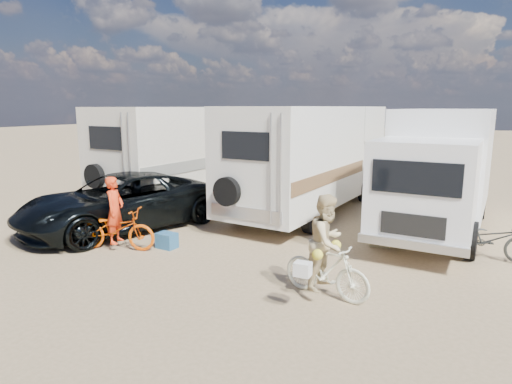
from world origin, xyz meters
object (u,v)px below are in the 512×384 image
at_px(rider_man, 115,217).
at_px(cooler, 167,241).
at_px(rv_left, 186,153).
at_px(crate, 379,238).
at_px(box_truck, 438,171).
at_px(bike_man, 116,229).
at_px(bike_woman, 326,270).
at_px(bike_parked, 489,239).
at_px(rv_main, 310,160).
at_px(rider_woman, 327,251).
at_px(dark_suv, 120,202).

xyz_separation_m(rider_man, cooler, (1.07, 0.63, -0.64)).
distance_m(rv_left, crate, 8.71).
bearing_deg(rv_left, box_truck, -0.69).
relative_size(bike_man, bike_woman, 1.14).
height_order(bike_parked, crate, bike_parked).
xyz_separation_m(bike_man, bike_woman, (5.54, -0.43, 0.00)).
xyz_separation_m(rv_left, bike_parked, (10.51, -3.01, -1.25)).
height_order(rv_main, rider_man, rv_main).
xyz_separation_m(bike_man, bike_parked, (8.35, 3.19, -0.02)).
height_order(rv_left, box_truck, rv_left).
height_order(box_truck, rider_woman, box_truck).
bearing_deg(dark_suv, bike_man, -31.10).
height_order(rv_left, crate, rv_left).
xyz_separation_m(bike_man, rider_man, (0.00, 0.00, 0.31)).
relative_size(rv_main, bike_parked, 4.26).
distance_m(dark_suv, rider_man, 1.92).
relative_size(box_truck, bike_parked, 3.82).
bearing_deg(box_truck, bike_woman, -100.88).
bearing_deg(cooler, rv_main, 74.84).
height_order(rider_woman, crate, rider_woman).
xyz_separation_m(rider_man, bike_parked, (8.35, 3.19, -0.33)).
distance_m(dark_suv, bike_woman, 7.03).
bearing_deg(dark_suv, cooler, -1.02).
bearing_deg(rider_woman, bike_woman, 11.75).
height_order(dark_suv, crate, dark_suv).
height_order(rv_left, bike_man, rv_left).
relative_size(cooler, crate, 0.98).
xyz_separation_m(bike_woman, rider_woman, (0.00, -0.00, 0.36)).
bearing_deg(bike_man, bike_woman, -111.22).
height_order(bike_man, bike_woman, bike_woman).
distance_m(dark_suv, cooler, 2.51).
distance_m(rider_man, cooler, 1.39).
bearing_deg(crate, rider_woman, -95.07).
bearing_deg(cooler, rider_woman, -8.82).
bearing_deg(bike_woman, rv_main, 33.25).
height_order(rv_main, dark_suv, rv_main).
bearing_deg(bike_parked, bike_woman, 141.71).
bearing_deg(rv_main, rider_woman, -63.14).
bearing_deg(box_truck, rv_left, 178.22).
distance_m(rider_man, rider_woman, 5.56).
relative_size(dark_suv, crate, 11.74).
bearing_deg(rv_main, crate, -39.33).
relative_size(box_truck, crate, 14.75).
relative_size(rv_main, rider_man, 4.90).
height_order(dark_suv, bike_woman, dark_suv).
distance_m(bike_man, rider_man, 0.31).
relative_size(dark_suv, rider_woman, 3.26).
height_order(rider_woman, cooler, rider_woman).
distance_m(rv_left, bike_man, 6.68).
bearing_deg(crate, dark_suv, -166.49).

